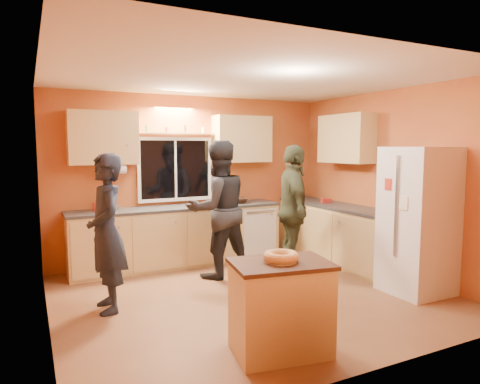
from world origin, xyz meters
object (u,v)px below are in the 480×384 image
island (281,307)px  person_right (293,210)px  person_left (107,233)px  refrigerator (418,221)px  person_center (218,209)px

island → person_right: (1.41, 1.94, 0.50)m
island → person_left: 2.11m
refrigerator → island: 2.47m
refrigerator → person_right: person_right is taller
person_right → refrigerator: bearing=-124.2°
island → person_left: size_ratio=0.54×
person_left → island: bearing=33.7°
person_center → island: bearing=75.7°
refrigerator → person_right: 1.63m
person_center → person_left: bearing=16.8°
refrigerator → island: (-2.35, -0.60, -0.49)m
refrigerator → island: bearing=-165.7°
person_right → island: bearing=164.9°
island → person_right: 2.45m
refrigerator → island: size_ratio=1.94×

